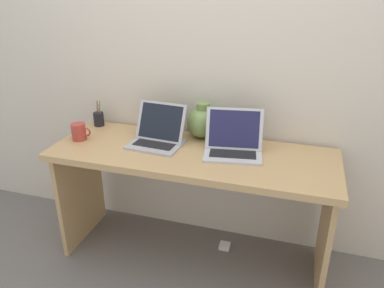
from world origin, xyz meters
TOP-DOWN VIEW (x-y plane):
  - ground_plane at (0.00, 0.00)m, footprint 6.00×6.00m
  - back_wall at (0.00, 0.34)m, footprint 4.40×0.04m
  - desk at (0.00, 0.00)m, footprint 1.67×0.59m
  - laptop_left at (-0.23, 0.06)m, footprint 0.33×0.28m
  - laptop_right at (0.23, 0.06)m, footprint 0.36×0.30m
  - green_vase at (0.00, 0.24)m, footprint 0.20×0.20m
  - coffee_mug at (-0.73, -0.03)m, footprint 0.13×0.09m
  - pen_cup at (-0.73, 0.22)m, footprint 0.07×0.07m
  - power_brick at (0.19, 0.13)m, footprint 0.07×0.07m

SIDE VIEW (x-z plane):
  - ground_plane at x=0.00m, z-range 0.00..0.00m
  - power_brick at x=0.19m, z-range 0.00..0.03m
  - desk at x=0.00m, z-range 0.22..0.98m
  - pen_cup at x=-0.73m, z-range 0.72..0.90m
  - coffee_mug at x=-0.73m, z-range 0.76..0.86m
  - laptop_left at x=-0.23m, z-range 0.70..0.94m
  - laptop_right at x=0.23m, z-range 0.70..0.95m
  - green_vase at x=0.00m, z-range 0.75..0.97m
  - back_wall at x=0.00m, z-range 0.00..2.40m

